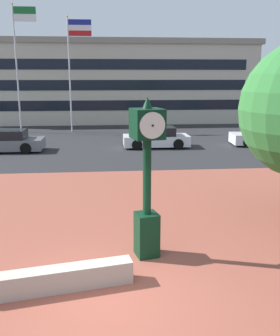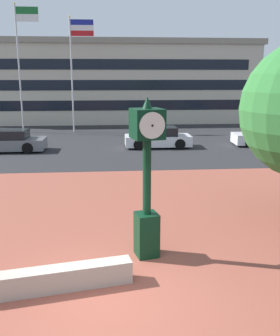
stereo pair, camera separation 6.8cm
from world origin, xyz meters
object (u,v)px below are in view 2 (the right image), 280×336
flagpole_secondary (75,62)px  street_clock (147,176)px  car_street_mid (7,142)px  flagpole_primary (21,57)px  car_street_far (267,137)px  car_street_near (159,138)px  civic_building (114,81)px

flagpole_secondary → street_clock: bearing=-81.3°
car_street_mid → flagpole_primary: flagpole_primary is taller
street_clock → car_street_far: 17.67m
street_clock → car_street_far: (9.34, 14.92, -1.49)m
car_street_near → flagpole_primary: (-9.69, 7.38, 5.21)m
car_street_mid → civic_building: 21.09m
car_street_near → car_street_far: (7.10, 0.12, 0.00)m
street_clock → flagpole_secondary: 22.69m
car_street_near → flagpole_primary: 13.25m
car_street_mid → flagpole_primary: 9.49m
civic_building → flagpole_primary: bearing=-121.6°
flagpole_primary → civic_building: 13.98m
flagpole_secondary → civic_building: 12.32m
car_street_near → civic_building: bearing=7.4°
car_street_far → car_street_mid: bearing=95.7°
flagpole_secondary → flagpole_primary: bearing=-180.0°
flagpole_primary → car_street_far: bearing=-23.4°
street_clock → flagpole_secondary: flagpole_secondary is taller
flagpole_primary → flagpole_secondary: bearing=0.0°
flagpole_secondary → civic_building: flagpole_secondary is taller
car_street_near → car_street_mid: size_ratio=0.89×
flagpole_primary → civic_building: size_ratio=0.35×
street_clock → flagpole_primary: flagpole_primary is taller
flagpole_secondary → civic_building: size_ratio=0.32×
flagpole_primary → flagpole_secondary: flagpole_primary is taller
car_street_mid → car_street_far: (16.27, 0.66, -0.00)m
car_street_mid → flagpole_secondary: (3.53, 7.92, 4.85)m
car_street_near → car_street_mid: 9.19m
street_clock → flagpole_primary: bearing=95.9°
flagpole_primary → civic_building: bearing=58.4°
car_street_mid → car_street_far: bearing=-87.1°
car_street_mid → civic_building: size_ratio=0.17×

